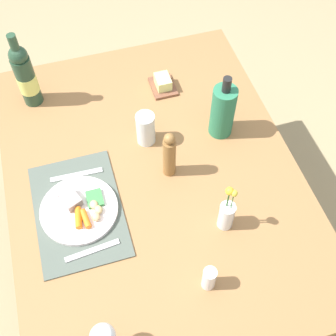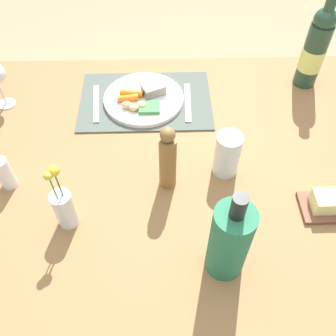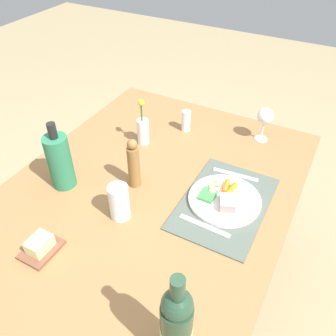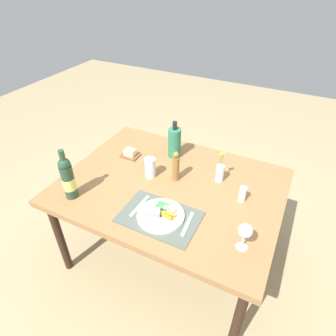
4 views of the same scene
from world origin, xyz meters
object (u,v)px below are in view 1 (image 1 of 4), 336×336
(salt_shaker, at_px, (209,278))
(fork, at_px, (77,175))
(dining_table, at_px, (153,183))
(butter_dish, at_px, (163,84))
(knife, at_px, (92,251))
(wine_bottle, at_px, (25,76))
(water_tumbler, at_px, (146,130))
(dinner_plate, at_px, (80,209))
(cooler_bottle, at_px, (223,111))
(pepper_mill, at_px, (169,155))
(flower_vase, at_px, (227,213))

(salt_shaker, bearing_deg, fork, -148.05)
(dining_table, bearing_deg, butter_dish, 158.88)
(fork, height_order, butter_dish, butter_dish)
(knife, bearing_deg, butter_dish, 141.29)
(fork, bearing_deg, wine_bottle, -163.94)
(water_tumbler, bearing_deg, dinner_plate, -51.69)
(fork, relative_size, water_tumbler, 1.38)
(fork, distance_m, cooler_bottle, 0.60)
(pepper_mill, height_order, wine_bottle, wine_bottle)
(pepper_mill, relative_size, cooler_bottle, 0.76)
(butter_dish, height_order, cooler_bottle, cooler_bottle)
(pepper_mill, distance_m, salt_shaker, 0.45)
(dining_table, bearing_deg, fork, -104.74)
(dining_table, distance_m, dinner_plate, 0.31)
(butter_dish, bearing_deg, flower_vase, 1.85)
(salt_shaker, bearing_deg, flower_vase, 145.76)
(fork, relative_size, salt_shaker, 1.86)
(dining_table, height_order, knife, knife)
(butter_dish, distance_m, salt_shaker, 0.88)
(dinner_plate, distance_m, cooler_bottle, 0.64)
(dining_table, height_order, flower_vase, flower_vase)
(knife, xyz_separation_m, cooler_bottle, (-0.37, 0.59, 0.11))
(dinner_plate, xyz_separation_m, cooler_bottle, (-0.20, 0.60, 0.10))
(cooler_bottle, bearing_deg, flower_vase, -18.20)
(cooler_bottle, xyz_separation_m, wine_bottle, (-0.38, -0.69, 0.02))
(water_tumbler, bearing_deg, knife, -36.05)
(dinner_plate, xyz_separation_m, fork, (-0.15, 0.01, -0.01))
(salt_shaker, bearing_deg, knife, -122.97)
(salt_shaker, bearing_deg, wine_bottle, -155.55)
(dinner_plate, bearing_deg, butter_dish, 137.90)
(pepper_mill, distance_m, water_tumbler, 0.18)
(water_tumbler, bearing_deg, dining_table, -6.66)
(dinner_plate, relative_size, pepper_mill, 1.25)
(butter_dish, bearing_deg, knife, -33.53)
(fork, xyz_separation_m, water_tumbler, (-0.09, 0.29, 0.05))
(fork, relative_size, butter_dish, 1.49)
(wine_bottle, distance_m, water_tumbler, 0.53)
(dining_table, relative_size, wine_bottle, 4.18)
(wine_bottle, xyz_separation_m, water_tumbler, (0.34, 0.40, -0.08))
(knife, xyz_separation_m, water_tumbler, (-0.40, 0.29, 0.05))
(butter_dish, xyz_separation_m, wine_bottle, (-0.08, -0.54, 0.12))
(dining_table, xyz_separation_m, flower_vase, (0.27, 0.18, 0.14))
(water_tumbler, bearing_deg, cooler_bottle, 82.58)
(butter_dish, height_order, pepper_mill, pepper_mill)
(dining_table, relative_size, butter_dish, 10.91)
(butter_dish, xyz_separation_m, flower_vase, (0.69, 0.02, 0.05))
(dinner_plate, bearing_deg, knife, 4.08)
(dinner_plate, distance_m, butter_dish, 0.67)
(butter_dish, distance_m, cooler_bottle, 0.34)
(cooler_bottle, bearing_deg, water_tumbler, -97.42)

